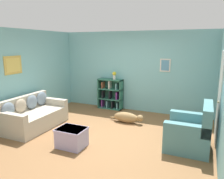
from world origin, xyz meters
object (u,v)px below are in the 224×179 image
object	(u,v)px
vase	(114,75)
couch	(33,116)
coffee_table	(72,137)
bookshelf	(111,94)
dog	(127,117)
recliner_chair	(191,132)

from	to	relation	value
vase	couch	bearing A→B (deg)	-119.46
coffee_table	vase	bearing A→B (deg)	95.04
couch	vase	size ratio (longest dim) A/B	6.54
couch	bookshelf	distance (m)	2.69
bookshelf	coffee_table	bearing A→B (deg)	-82.30
bookshelf	coffee_table	xyz separation A→B (m)	(0.40, -2.97, -0.27)
couch	vase	bearing A→B (deg)	60.54
coffee_table	dog	bearing A→B (deg)	72.42
couch	recliner_chair	bearing A→B (deg)	6.00
couch	dog	distance (m)	2.57
recliner_chair	coffee_table	distance (m)	2.56
couch	coffee_table	size ratio (longest dim) A/B	2.80
recliner_chair	dog	world-z (taller)	recliner_chair
coffee_table	vase	size ratio (longest dim) A/B	2.34
dog	couch	bearing A→B (deg)	-149.10
coffee_table	dog	size ratio (longest dim) A/B	0.60
couch	dog	xyz separation A→B (m)	(2.20, 1.32, -0.17)
couch	bookshelf	xyz separation A→B (m)	(1.20, 2.40, 0.18)
recliner_chair	vase	xyz separation A→B (m)	(-2.62, 1.97, 0.83)
dog	vase	bearing A→B (deg)	128.92
coffee_table	bookshelf	bearing A→B (deg)	97.70
bookshelf	vase	size ratio (longest dim) A/B	3.96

